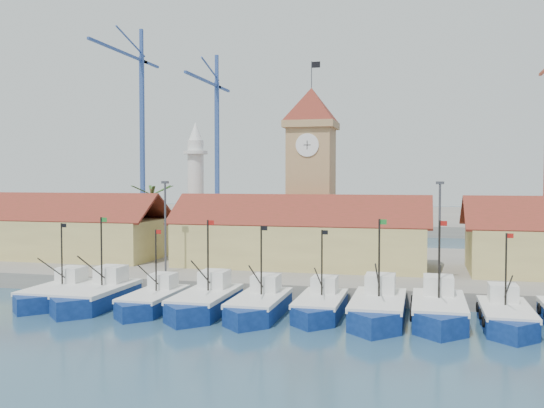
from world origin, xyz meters
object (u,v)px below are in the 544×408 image
(boat_5, at_px, (320,307))
(clock_tower, at_px, (311,168))
(minaret, at_px, (196,187))
(boat_0, at_px, (56,295))

(boat_5, relative_size, clock_tower, 0.41)
(boat_5, xyz_separation_m, minaret, (-19.83, 24.60, 8.99))
(boat_5, height_order, minaret, minaret)
(boat_5, distance_m, clock_tower, 25.69)
(boat_0, distance_m, clock_tower, 31.55)
(clock_tower, xyz_separation_m, minaret, (-15.00, 2.00, -2.23))
(clock_tower, distance_m, minaret, 15.30)
(boat_0, relative_size, boat_5, 1.03)
(clock_tower, bearing_deg, boat_0, -127.53)
(boat_5, distance_m, minaret, 32.85)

